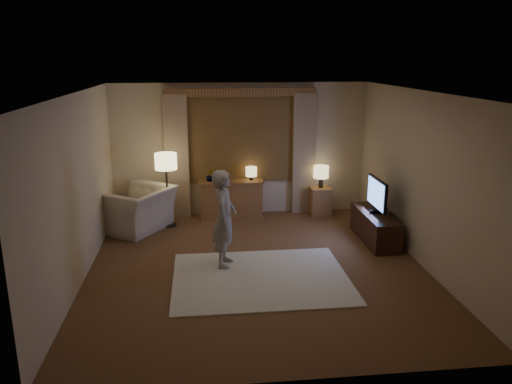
{
  "coord_description": "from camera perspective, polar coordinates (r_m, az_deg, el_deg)",
  "views": [
    {
      "loc": [
        -0.8,
        -6.92,
        3.09
      ],
      "look_at": [
        0.06,
        0.6,
        1.02
      ],
      "focal_mm": 35.0,
      "sensor_mm": 36.0,
      "label": 1
    }
  ],
  "objects": [
    {
      "name": "table_lamp_sideboard",
      "position": [
        9.73,
        -0.54,
        2.28
      ],
      "size": [
        0.22,
        0.22,
        0.3
      ],
      "color": "black",
      "rests_on": "sideboard"
    },
    {
      "name": "person",
      "position": [
        7.43,
        -3.64,
        -3.03
      ],
      "size": [
        0.45,
        0.6,
        1.47
      ],
      "primitive_type": "imported",
      "rotation": [
        0.0,
        0.0,
        1.37
      ],
      "color": "gray",
      "rests_on": "rug"
    },
    {
      "name": "room",
      "position": [
        7.67,
        -0.34,
        2.08
      ],
      "size": [
        5.04,
        5.54,
        2.64
      ],
      "color": "brown",
      "rests_on": "ground"
    },
    {
      "name": "floor_lamp",
      "position": [
        9.25,
        -10.25,
        3.01
      ],
      "size": [
        0.4,
        0.4,
        1.38
      ],
      "color": "black",
      "rests_on": "floor"
    },
    {
      "name": "tv",
      "position": [
        8.66,
        13.66,
        -0.27
      ],
      "size": [
        0.2,
        0.83,
        0.6
      ],
      "color": "black",
      "rests_on": "tv_stand"
    },
    {
      "name": "tv_stand",
      "position": [
        8.83,
        13.44,
        -3.9
      ],
      "size": [
        0.45,
        1.4,
        0.5
      ],
      "primitive_type": "cube",
      "color": "black",
      "rests_on": "floor"
    },
    {
      "name": "sideboard",
      "position": [
        9.83,
        -2.85,
        -0.9
      ],
      "size": [
        1.2,
        0.4,
        0.7
      ],
      "primitive_type": "cube",
      "color": "brown",
      "rests_on": "floor"
    },
    {
      "name": "rug",
      "position": [
        7.26,
        0.53,
        -9.78
      ],
      "size": [
        2.5,
        2.0,
        0.02
      ],
      "primitive_type": "cube",
      "color": "beige",
      "rests_on": "floor"
    },
    {
      "name": "table_lamp_side",
      "position": [
        9.92,
        7.45,
        2.23
      ],
      "size": [
        0.3,
        0.3,
        0.44
      ],
      "color": "black",
      "rests_on": "side_table"
    },
    {
      "name": "armchair",
      "position": [
        9.32,
        -13.42,
        -1.95
      ],
      "size": [
        1.54,
        1.58,
        0.78
      ],
      "primitive_type": "imported",
      "rotation": [
        0.0,
        0.0,
        -2.14
      ],
      "color": "beige",
      "rests_on": "floor"
    },
    {
      "name": "side_table",
      "position": [
        10.07,
        7.34,
        -1.03
      ],
      "size": [
        0.4,
        0.4,
        0.56
      ],
      "primitive_type": "cube",
      "color": "brown",
      "rests_on": "floor"
    },
    {
      "name": "picture_frame",
      "position": [
        9.72,
        -2.89,
        1.65
      ],
      "size": [
        0.16,
        0.02,
        0.2
      ],
      "primitive_type": "cube",
      "color": "brown",
      "rests_on": "sideboard"
    },
    {
      "name": "plant",
      "position": [
        9.69,
        -5.26,
        1.87
      ],
      "size": [
        0.17,
        0.13,
        0.3
      ],
      "primitive_type": "imported",
      "color": "#999999",
      "rests_on": "sideboard"
    }
  ]
}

